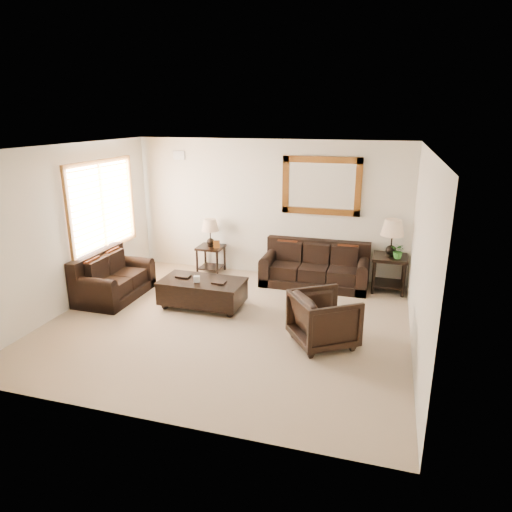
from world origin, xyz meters
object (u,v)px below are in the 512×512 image
(end_table_left, at_px, (210,238))
(armchair, at_px, (324,317))
(loveseat, at_px, (112,281))
(end_table_right, at_px, (391,245))
(coffee_table, at_px, (203,290))
(sofa, at_px, (315,269))

(end_table_left, distance_m, armchair, 3.66)
(loveseat, bearing_deg, armchair, -100.41)
(end_table_left, xyz_separation_m, armchair, (2.68, -2.46, -0.32))
(end_table_right, distance_m, coffee_table, 3.49)
(end_table_left, relative_size, coffee_table, 0.80)
(sofa, bearing_deg, armchair, -77.98)
(loveseat, bearing_deg, sofa, -64.05)
(sofa, bearing_deg, end_table_right, 2.13)
(coffee_table, bearing_deg, end_table_left, 107.79)
(loveseat, distance_m, coffee_table, 1.73)
(loveseat, xyz_separation_m, end_table_left, (1.21, 1.75, 0.44))
(end_table_right, height_order, coffee_table, end_table_right)
(sofa, height_order, end_table_right, end_table_right)
(sofa, height_order, loveseat, sofa)
(end_table_left, bearing_deg, armchair, -42.54)
(armchair, bearing_deg, loveseat, 45.44)
(sofa, distance_m, armchair, 2.42)
(end_table_right, relative_size, coffee_table, 0.96)
(sofa, bearing_deg, loveseat, -154.05)
(loveseat, relative_size, end_table_right, 1.06)
(end_table_left, height_order, end_table_right, end_table_right)
(end_table_left, distance_m, coffee_table, 1.85)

